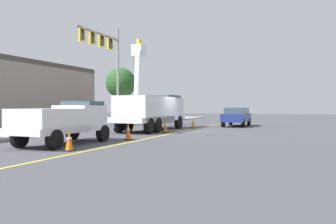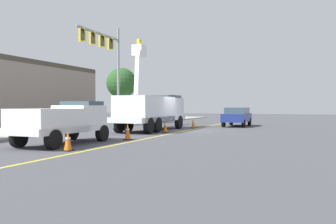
% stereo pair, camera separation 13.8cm
% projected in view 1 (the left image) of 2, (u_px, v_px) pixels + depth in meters
% --- Properties ---
extents(ground, '(120.00, 120.00, 0.00)m').
position_uv_depth(ground, '(186.00, 131.00, 25.46)').
color(ground, '#47474C').
extents(sidewalk_far_side, '(60.07, 5.10, 0.12)m').
position_uv_depth(sidewalk_far_side, '(87.00, 127.00, 28.63)').
color(sidewalk_far_side, '#9E9E99').
rests_on(sidewalk_far_side, ground).
extents(lane_centre_stripe, '(49.99, 1.41, 0.01)m').
position_uv_depth(lane_centre_stripe, '(186.00, 131.00, 25.46)').
color(lane_centre_stripe, yellow).
rests_on(lane_centre_stripe, ground).
extents(utility_bucket_truck, '(8.26, 3.74, 7.19)m').
position_uv_depth(utility_bucket_truck, '(152.00, 109.00, 25.82)').
color(utility_bucket_truck, white).
rests_on(utility_bucket_truck, ground).
extents(service_pickup_truck, '(5.65, 2.30, 2.06)m').
position_uv_depth(service_pickup_truck, '(64.00, 121.00, 16.37)').
color(service_pickup_truck, white).
rests_on(service_pickup_truck, ground).
extents(passing_minivan, '(4.85, 2.05, 1.69)m').
position_uv_depth(passing_minivan, '(237.00, 115.00, 31.13)').
color(passing_minivan, navy).
rests_on(passing_minivan, ground).
extents(traffic_cone_leading, '(0.40, 0.40, 0.83)m').
position_uv_depth(traffic_cone_leading, '(69.00, 141.00, 13.92)').
color(traffic_cone_leading, black).
rests_on(traffic_cone_leading, ground).
extents(traffic_cone_mid_front, '(0.40, 0.40, 0.89)m').
position_uv_depth(traffic_cone_mid_front, '(128.00, 132.00, 18.60)').
color(traffic_cone_mid_front, black).
rests_on(traffic_cone_mid_front, ground).
extents(traffic_cone_mid_rear, '(0.40, 0.40, 0.81)m').
position_uv_depth(traffic_cone_mid_rear, '(165.00, 127.00, 23.84)').
color(traffic_cone_mid_rear, black).
rests_on(traffic_cone_mid_rear, ground).
extents(traffic_cone_trailing, '(0.40, 0.40, 0.84)m').
position_uv_depth(traffic_cone_trailing, '(193.00, 123.00, 28.66)').
color(traffic_cone_trailing, black).
rests_on(traffic_cone_trailing, ground).
extents(traffic_signal_mast, '(6.21, 0.66, 8.84)m').
position_uv_depth(traffic_signal_mast, '(106.00, 55.00, 29.37)').
color(traffic_signal_mast, gray).
rests_on(traffic_signal_mast, ground).
extents(commercial_building_backdrop, '(21.58, 6.63, 6.36)m').
position_uv_depth(commercial_building_backdrop, '(7.00, 92.00, 34.15)').
color(commercial_building_backdrop, gray).
rests_on(commercial_building_backdrop, ground).
extents(street_tree_right, '(3.19, 3.19, 5.86)m').
position_uv_depth(street_tree_right, '(121.00, 83.00, 36.48)').
color(street_tree_right, brown).
rests_on(street_tree_right, ground).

